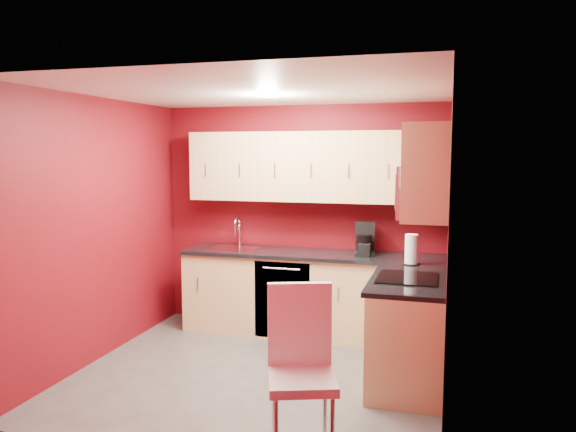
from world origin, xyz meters
The scene contains 21 objects.
floor centered at (0.00, 0.00, 0.00)m, with size 3.20×3.20×0.00m, color #514F4C.
ceiling centered at (0.00, 0.00, 2.50)m, with size 3.20×3.20×0.00m, color white.
wall_back centered at (0.00, 1.50, 1.25)m, with size 3.20×3.20×0.00m, color #5F0913.
wall_front centered at (0.00, -1.50, 1.25)m, with size 3.20×3.20×0.00m, color #5F0913.
wall_left centered at (-1.60, 0.00, 1.25)m, with size 3.00×3.00×0.00m, color #5F0913.
wall_right centered at (1.60, 0.00, 1.25)m, with size 3.00×3.00×0.00m, color #5F0913.
base_cabinets_back centered at (0.20, 1.20, 0.43)m, with size 2.80×0.60×0.87m, color tan.
base_cabinets_right centered at (1.30, 0.25, 0.43)m, with size 0.60×1.30×0.87m, color tan.
countertop_back centered at (0.20, 1.19, 0.89)m, with size 2.80×0.63×0.04m, color black.
countertop_right centered at (1.29, 0.23, 0.89)m, with size 0.63×1.27×0.04m, color black.
upper_cabinets_back centered at (0.20, 1.32, 1.83)m, with size 2.80×0.35×0.75m, color tan.
upper_cabinets_right centered at (1.42, 0.44, 1.89)m, with size 0.35×1.55×0.75m.
microwave centered at (1.39, 0.20, 1.66)m, with size 0.42×0.76×0.42m.
cooktop centered at (1.28, 0.20, 0.92)m, with size 0.50×0.55×0.01m, color black.
sink centered at (-0.70, 1.20, 0.94)m, with size 0.52×0.42×0.35m.
dishwasher_front centered at (-0.05, 0.91, 0.43)m, with size 0.60×0.02×0.82m, color black.
downlight centered at (0.00, 0.30, 2.48)m, with size 0.20×0.20×0.01m, color white.
coffee_maker centered at (0.77, 1.21, 1.08)m, with size 0.20×0.27×0.34m, color black, non-canonical shape.
napkin_holder centered at (0.77, 1.12, 0.98)m, with size 0.12×0.12×0.13m, color black, non-canonical shape.
paper_towel centered at (1.27, 0.83, 1.05)m, with size 0.17×0.17×0.29m, color white, non-canonical shape.
dining_chair centered at (0.70, -1.14, 0.55)m, with size 0.44×0.46×1.09m, color silver, non-canonical shape.
Camera 1 is at (1.60, -4.59, 1.98)m, focal length 35.00 mm.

